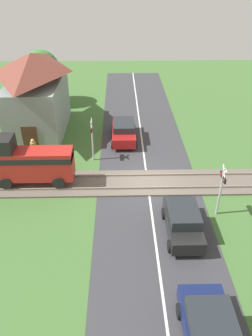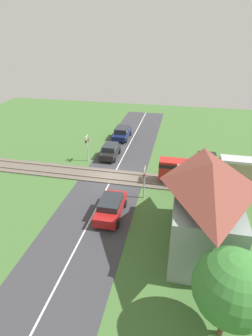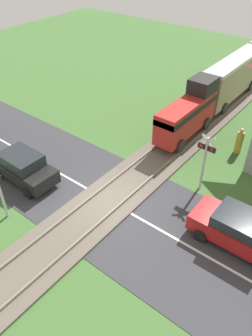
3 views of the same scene
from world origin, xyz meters
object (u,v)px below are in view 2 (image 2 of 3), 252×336
(car_near_crossing, at_px, (110,151))
(crossing_signal_west_approach, at_px, (87,145))
(crossing_signal_east_approach, at_px, (144,178))
(car_behind_queue, at_px, (122,133))
(pedestrian_by_station, at_px, (193,198))
(car_far_side, at_px, (111,207))
(station_building, at_px, (205,208))

(car_near_crossing, relative_size, crossing_signal_west_approach, 1.20)
(crossing_signal_west_approach, distance_m, crossing_signal_east_approach, 9.51)
(car_behind_queue, bearing_deg, pedestrian_by_station, 33.76)
(car_far_side, bearing_deg, pedestrian_by_station, 113.55)
(car_near_crossing, relative_size, crossing_signal_east_approach, 1.20)
(car_behind_queue, xyz_separation_m, crossing_signal_east_approach, (13.73, 5.11, 1.18))
(car_far_side, distance_m, crossing_signal_west_approach, 10.47)
(car_far_side, height_order, pedestrian_by_station, pedestrian_by_station)
(crossing_signal_east_approach, relative_size, pedestrian_by_station, 1.95)
(car_far_side, height_order, crossing_signal_east_approach, crossing_signal_east_approach)
(car_far_side, xyz_separation_m, car_behind_queue, (-16.73, -2.88, 0.02))
(crossing_signal_west_approach, bearing_deg, car_behind_queue, 163.82)
(car_far_side, distance_m, car_behind_queue, 16.98)
(car_behind_queue, relative_size, station_building, 0.55)
(car_behind_queue, bearing_deg, crossing_signal_east_approach, 20.40)
(crossing_signal_west_approach, bearing_deg, car_far_side, 29.39)
(crossing_signal_east_approach, bearing_deg, crossing_signal_west_approach, -129.56)
(car_behind_queue, distance_m, station_building, 21.09)
(car_far_side, distance_m, crossing_signal_east_approach, 3.93)
(car_far_side, xyz_separation_m, crossing_signal_west_approach, (-9.06, -5.11, 1.20))
(car_far_side, height_order, car_behind_queue, car_behind_queue)
(car_near_crossing, xyz_separation_m, car_far_side, (10.56, 2.88, -0.02))
(car_behind_queue, distance_m, crossing_signal_east_approach, 14.69)
(car_far_side, height_order, crossing_signal_west_approach, crossing_signal_west_approach)
(car_near_crossing, height_order, crossing_signal_west_approach, crossing_signal_west_approach)
(car_behind_queue, bearing_deg, crossing_signal_west_approach, -16.18)
(crossing_signal_east_approach, distance_m, station_building, 6.79)
(crossing_signal_east_approach, xyz_separation_m, pedestrian_by_station, (0.20, 4.21, -1.28))
(car_near_crossing, bearing_deg, car_behind_queue, -180.00)
(car_behind_queue, xyz_separation_m, station_building, (18.56, 9.74, 2.27))
(car_near_crossing, bearing_deg, crossing_signal_east_approach, 34.05)
(car_behind_queue, relative_size, pedestrian_by_station, 2.70)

